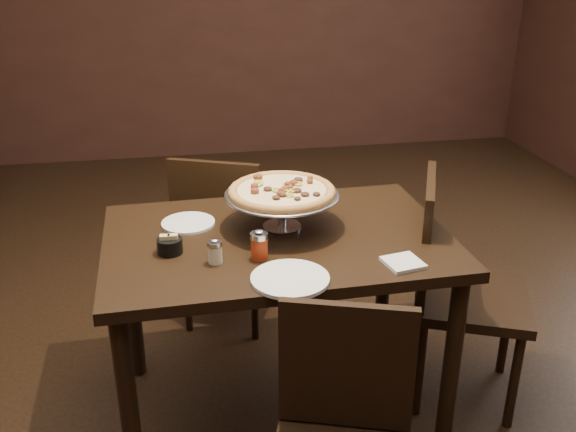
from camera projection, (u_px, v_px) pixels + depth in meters
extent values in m
cube|color=black|center=(262.00, 395.00, 2.84)|extent=(6.00, 7.00, 0.02)
cube|color=black|center=(278.00, 241.00, 2.45)|extent=(1.32, 0.90, 0.04)
cylinder|color=black|center=(129.00, 411.00, 2.17)|extent=(0.07, 0.07, 0.77)
cylinder|color=black|center=(451.00, 367.00, 2.39)|extent=(0.07, 0.07, 0.77)
cylinder|color=black|center=(132.00, 300.00, 2.83)|extent=(0.07, 0.07, 0.77)
cylinder|color=black|center=(384.00, 274.00, 3.05)|extent=(0.07, 0.07, 0.77)
cylinder|color=#B5B4BC|center=(282.00, 226.00, 2.51)|extent=(0.15, 0.15, 0.01)
cylinder|color=#B5B4BC|center=(282.00, 211.00, 2.48)|extent=(0.03, 0.03, 0.12)
cylinder|color=#B5B4BC|center=(282.00, 196.00, 2.46)|extent=(0.11, 0.11, 0.01)
cylinder|color=gray|center=(282.00, 195.00, 2.45)|extent=(0.43, 0.43, 0.01)
torus|color=gray|center=(282.00, 194.00, 2.45)|extent=(0.44, 0.44, 0.01)
cylinder|color=#945F2C|center=(282.00, 192.00, 2.45)|extent=(0.40, 0.40, 0.01)
torus|color=#945F2C|center=(282.00, 191.00, 2.45)|extent=(0.41, 0.41, 0.03)
cylinder|color=tan|center=(282.00, 190.00, 2.45)|extent=(0.34, 0.34, 0.01)
cylinder|color=beige|center=(215.00, 254.00, 2.22)|extent=(0.05, 0.05, 0.07)
cylinder|color=#B5B4BC|center=(215.00, 244.00, 2.21)|extent=(0.05, 0.05, 0.02)
ellipsoid|color=#B5B4BC|center=(214.00, 240.00, 2.20)|extent=(0.03, 0.03, 0.01)
cylinder|color=maroon|center=(259.00, 248.00, 2.25)|extent=(0.06, 0.06, 0.08)
cylinder|color=#B5B4BC|center=(259.00, 236.00, 2.23)|extent=(0.06, 0.06, 0.02)
ellipsoid|color=#B5B4BC|center=(259.00, 231.00, 2.22)|extent=(0.03, 0.03, 0.01)
cylinder|color=black|center=(170.00, 246.00, 2.29)|extent=(0.09, 0.09, 0.06)
cube|color=tan|center=(165.00, 243.00, 2.29)|extent=(0.04, 0.03, 0.06)
cube|color=tan|center=(173.00, 242.00, 2.29)|extent=(0.04, 0.03, 0.06)
cube|color=silver|center=(403.00, 263.00, 2.22)|extent=(0.14, 0.14, 0.01)
cylinder|color=white|center=(188.00, 223.00, 2.53)|extent=(0.21, 0.21, 0.01)
cylinder|color=white|center=(290.00, 279.00, 2.12)|extent=(0.26, 0.26, 0.01)
cone|color=#B5B4BC|center=(290.00, 209.00, 2.31)|extent=(0.14, 0.14, 0.00)
cylinder|color=black|center=(290.00, 208.00, 2.31)|extent=(0.07, 0.10, 0.02)
cube|color=black|center=(229.00, 241.00, 3.25)|extent=(0.57, 0.57, 0.04)
cube|color=black|center=(215.00, 208.00, 2.97)|extent=(0.41, 0.20, 0.46)
cylinder|color=black|center=(272.00, 269.00, 3.47)|extent=(0.04, 0.04, 0.42)
cylinder|color=black|center=(210.00, 262.00, 3.54)|extent=(0.04, 0.04, 0.42)
cylinder|color=black|center=(255.00, 302.00, 3.15)|extent=(0.04, 0.04, 0.42)
cylinder|color=black|center=(187.00, 294.00, 3.22)|extent=(0.04, 0.04, 0.42)
cube|color=black|center=(346.00, 366.00, 1.94)|extent=(0.40, 0.16, 0.43)
cube|color=black|center=(471.00, 299.00, 2.67)|extent=(0.60, 0.60, 0.04)
cube|color=black|center=(426.00, 235.00, 2.60)|extent=(0.21, 0.44, 0.48)
cylinder|color=black|center=(514.00, 381.00, 2.57)|extent=(0.04, 0.04, 0.45)
cylinder|color=black|center=(506.00, 330.00, 2.90)|extent=(0.04, 0.04, 0.45)
cylinder|color=black|center=(420.00, 369.00, 2.64)|extent=(0.04, 0.04, 0.45)
cylinder|color=black|center=(422.00, 320.00, 2.97)|extent=(0.04, 0.04, 0.45)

